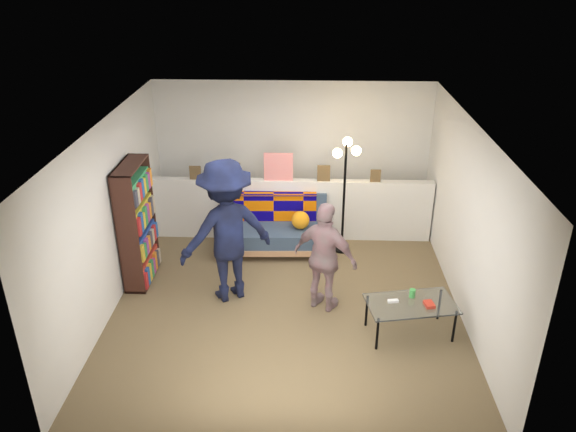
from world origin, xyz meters
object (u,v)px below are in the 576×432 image
object	(u,v)px
bookshelf	(137,227)
person_right	(325,258)
coffee_table	(412,305)
futon_sofa	(275,228)
person_left	(226,231)
floor_lamp	(346,173)

from	to	relation	value
bookshelf	person_right	bearing A→B (deg)	-13.76
coffee_table	person_right	world-z (taller)	person_right
futon_sofa	coffee_table	distance (m)	2.74
bookshelf	person_left	bearing A→B (deg)	-16.88
coffee_table	floor_lamp	distance (m)	2.38
futon_sofa	bookshelf	size ratio (longest dim) A/B	1.03
coffee_table	floor_lamp	xyz separation A→B (m)	(-0.71, 2.10, 0.87)
person_left	person_right	distance (m)	1.32
person_left	person_right	world-z (taller)	person_left
coffee_table	bookshelf	bearing A→B (deg)	162.26
person_right	person_left	bearing A→B (deg)	18.37
futon_sofa	floor_lamp	size ratio (longest dim) A/B	0.98
bookshelf	floor_lamp	bearing A→B (deg)	18.17
coffee_table	person_left	distance (m)	2.49
futon_sofa	floor_lamp	world-z (taller)	floor_lamp
bookshelf	coffee_table	world-z (taller)	bookshelf
person_left	person_right	xyz separation A→B (m)	(1.28, -0.24, -0.23)
bookshelf	person_left	distance (m)	1.36
coffee_table	person_left	size ratio (longest dim) A/B	0.59
person_left	floor_lamp	bearing A→B (deg)	-169.07
futon_sofa	coffee_table	size ratio (longest dim) A/B	1.56
futon_sofa	person_right	world-z (taller)	person_right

